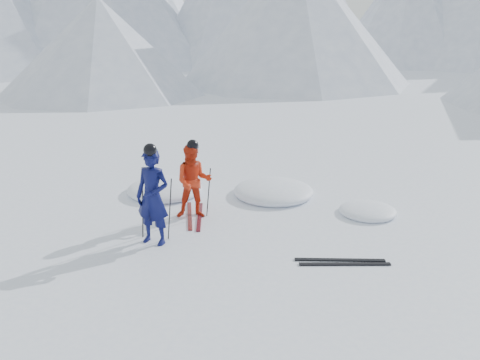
# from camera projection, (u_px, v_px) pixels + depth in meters

# --- Properties ---
(ground) EXTENTS (160.00, 160.00, 0.00)m
(ground) POSITION_uv_depth(u_px,v_px,m) (308.00, 245.00, 10.24)
(ground) COLOR white
(ground) RESTS_ON ground
(skier_blue) EXTENTS (0.78, 0.57, 1.96)m
(skier_blue) POSITION_uv_depth(u_px,v_px,m) (153.00, 197.00, 10.04)
(skier_blue) COLOR #0B0F44
(skier_blue) RESTS_ON ground
(skier_red) EXTENTS (0.99, 0.87, 1.71)m
(skier_red) POSITION_uv_depth(u_px,v_px,m) (194.00, 181.00, 11.41)
(skier_red) COLOR red
(skier_red) RESTS_ON ground
(pole_blue_left) EXTENTS (0.13, 0.09, 1.31)m
(pole_blue_left) POSITION_uv_depth(u_px,v_px,m) (143.00, 209.00, 10.35)
(pole_blue_left) COLOR black
(pole_blue_left) RESTS_ON ground
(pole_blue_right) EXTENTS (0.13, 0.08, 1.31)m
(pole_blue_right) POSITION_uv_depth(u_px,v_px,m) (170.00, 209.00, 10.32)
(pole_blue_right) COLOR black
(pole_blue_right) RESTS_ON ground
(pole_red_left) EXTENTS (0.12, 0.09, 1.14)m
(pole_red_left) POSITION_uv_depth(u_px,v_px,m) (185.00, 189.00, 11.80)
(pole_red_left) COLOR black
(pole_red_left) RESTS_ON ground
(pole_red_right) EXTENTS (0.12, 0.08, 1.14)m
(pole_red_right) POSITION_uv_depth(u_px,v_px,m) (209.00, 192.00, 11.57)
(pole_red_right) COLOR black
(pole_red_right) RESTS_ON ground
(ski_worn_left) EXTENTS (0.66, 1.63, 0.03)m
(ski_worn_left) POSITION_uv_depth(u_px,v_px,m) (190.00, 216.00, 11.70)
(ski_worn_left) COLOR black
(ski_worn_left) RESTS_ON ground
(ski_worn_right) EXTENTS (0.55, 1.66, 0.03)m
(ski_worn_right) POSITION_uv_depth(u_px,v_px,m) (200.00, 216.00, 11.64)
(ski_worn_right) COLOR black
(ski_worn_right) RESTS_ON ground
(ski_loose_a) EXTENTS (1.68, 0.44, 0.03)m
(ski_loose_a) POSITION_uv_depth(u_px,v_px,m) (340.00, 260.00, 9.57)
(ski_loose_a) COLOR black
(ski_loose_a) RESTS_ON ground
(ski_loose_b) EXTENTS (1.67, 0.50, 0.03)m
(ski_loose_b) POSITION_uv_depth(u_px,v_px,m) (345.00, 264.00, 9.40)
(ski_loose_b) COLOR black
(ski_loose_b) RESTS_ON ground
(snow_lumps) EXTENTS (6.79, 2.50, 0.45)m
(snow_lumps) POSITION_uv_depth(u_px,v_px,m) (240.00, 196.00, 13.00)
(snow_lumps) COLOR white
(snow_lumps) RESTS_ON ground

